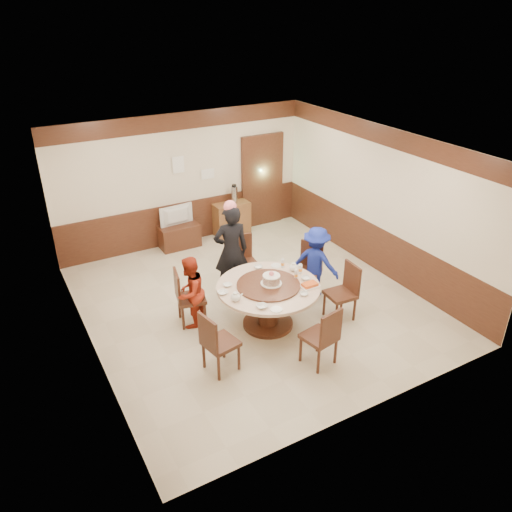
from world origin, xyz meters
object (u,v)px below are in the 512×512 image
person_standing (231,251)px  person_red (190,292)px  tv_stand (179,236)px  side_cabinet (232,219)px  banquet_table (268,297)px  person_blue (316,262)px  television (178,216)px  shrimp_platter (310,285)px  thermos (234,195)px  birthday_cake (271,279)px

person_standing → person_red: 1.19m
tv_stand → side_cabinet: (1.28, 0.03, 0.12)m
banquet_table → person_standing: person_standing is taller
person_blue → television: bearing=-7.3°
person_standing → person_blue: (1.28, -0.77, -0.20)m
shrimp_platter → television: size_ratio=0.40×
person_standing → person_blue: size_ratio=1.30×
person_blue → side_cabinet: (-0.11, 3.08, -0.28)m
shrimp_platter → tv_stand: shrimp_platter is taller
person_standing → person_blue: bearing=159.8°
shrimp_platter → thermos: thermos is taller
person_red → person_blue: (2.30, -0.22, 0.05)m
birthday_cake → shrimp_platter: (0.51, -0.34, -0.08)m
person_red → television: bearing=-143.8°
person_blue → shrimp_platter: person_blue is taller
banquet_table → side_cabinet: 3.67m
banquet_table → person_blue: 1.30m
person_red → thermos: person_red is taller
person_red → tv_stand: person_red is taller
person_standing → thermos: 2.62m
birthday_cake → person_standing: bearing=94.9°
banquet_table → tv_stand: (-0.17, 3.47, -0.28)m
thermos → person_red: bearing=-128.4°
person_standing → tv_stand: person_standing is taller
shrimp_platter → television: television is taller
person_red → tv_stand: bearing=-143.8°
person_red → thermos: bearing=-164.4°
banquet_table → television: bearing=92.8°
birthday_cake → shrimp_platter: 0.61m
television → shrimp_platter: bearing=95.7°
person_red → birthday_cake: person_red is taller
shrimp_platter → thermos: 3.90m
thermos → birthday_cake: bearing=-108.0°
person_red → side_cabinet: size_ratio=1.53×
person_red → shrimp_platter: person_red is taller
person_standing → tv_stand: bearing=-76.1°
side_cabinet → thermos: 0.57m
birthday_cake → shrimp_platter: bearing=-33.7°
banquet_table → side_cabinet: size_ratio=2.06×
banquet_table → person_blue: person_blue is taller
person_red → person_blue: person_blue is taller
person_red → tv_stand: size_ratio=1.44×
banquet_table → shrimp_platter: (0.55, -0.35, 0.24)m
person_red → person_standing: bearing=172.4°
tv_stand → banquet_table: bearing=-87.2°
person_standing → television: bearing=-76.1°
television → side_cabinet: bearing=176.3°
birthday_cake → side_cabinet: (1.06, 3.51, -0.48)m
person_blue → thermos: bearing=-31.2°
person_red → tv_stand: (0.91, 2.83, -0.36)m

